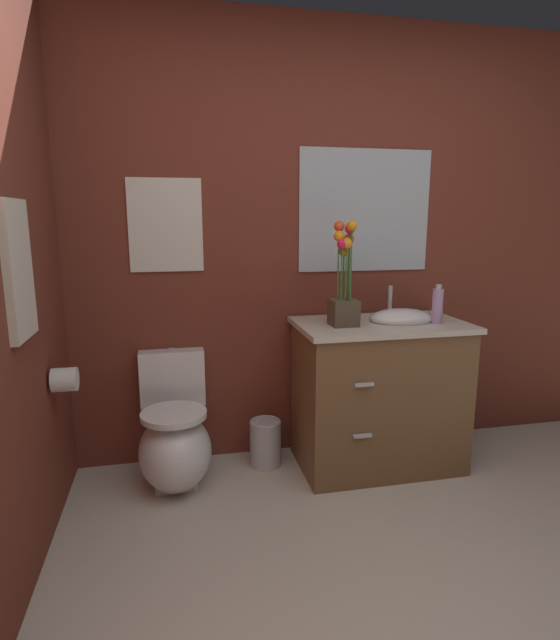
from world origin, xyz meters
TOP-DOWN VIEW (x-y plane):
  - wall_back at (0.20, 1.82)m, footprint 4.35×0.05m
  - toilet at (-0.85, 1.52)m, footprint 0.38×0.59m
  - vanity_cabinet at (0.30, 1.50)m, footprint 0.94×0.56m
  - flower_vase at (0.07, 1.46)m, footprint 0.14×0.14m
  - soap_bottle at (0.58, 1.41)m, footprint 0.06×0.06m
  - trash_bin at (-0.34, 1.61)m, footprint 0.18×0.18m
  - wall_poster at (-0.85, 1.79)m, footprint 0.39×0.01m
  - wall_mirror at (0.30, 1.79)m, footprint 0.80×0.01m
  - hanging_towel at (-1.38, 0.99)m, footprint 0.03×0.28m
  - toilet_paper_roll at (-1.33, 1.33)m, footprint 0.11×0.11m

SIDE VIEW (x-z plane):
  - trash_bin at x=-0.34m, z-range 0.00..0.27m
  - toilet at x=-0.85m, z-range -0.10..0.59m
  - vanity_cabinet at x=0.30m, z-range -0.08..0.94m
  - toilet_paper_roll at x=-1.33m, z-range 0.62..0.74m
  - soap_bottle at x=0.58m, z-range 0.83..1.05m
  - flower_vase at x=0.07m, z-range 0.77..1.33m
  - hanging_towel at x=-1.38m, z-range 0.96..1.48m
  - wall_back at x=0.20m, z-range 0.00..2.50m
  - wall_poster at x=-0.85m, z-range 1.12..1.62m
  - wall_mirror at x=0.30m, z-range 1.10..1.80m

